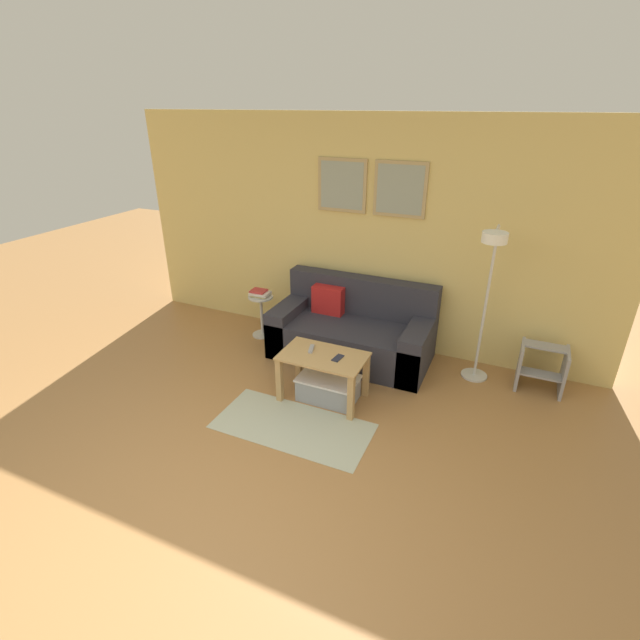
% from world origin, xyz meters
% --- Properties ---
extents(ground_plane, '(16.00, 16.00, 0.00)m').
position_xyz_m(ground_plane, '(0.00, 0.00, 0.00)').
color(ground_plane, '#A87542').
extents(wall_back, '(5.60, 0.09, 2.55)m').
position_xyz_m(wall_back, '(0.00, 3.26, 1.29)').
color(wall_back, '#DDC472').
rests_on(wall_back, ground_plane).
extents(area_rug, '(1.40, 0.67, 0.01)m').
position_xyz_m(area_rug, '(0.12, 1.38, 0.00)').
color(area_rug, '#B2B79E').
rests_on(area_rug, ground_plane).
extents(couch, '(1.74, 0.85, 0.85)m').
position_xyz_m(couch, '(0.14, 2.82, 0.29)').
color(couch, '#2D2D38').
rests_on(couch, ground_plane).
extents(coffee_table, '(0.81, 0.49, 0.48)m').
position_xyz_m(coffee_table, '(0.19, 1.90, 0.37)').
color(coffee_table, tan).
rests_on(coffee_table, ground_plane).
extents(storage_bin, '(0.57, 0.36, 0.24)m').
position_xyz_m(storage_bin, '(0.24, 1.91, 0.12)').
color(storage_bin, gray).
rests_on(storage_bin, ground_plane).
extents(floor_lamp, '(0.27, 0.57, 1.63)m').
position_xyz_m(floor_lamp, '(1.49, 2.72, 1.13)').
color(floor_lamp, silver).
rests_on(floor_lamp, ground_plane).
extents(side_table, '(0.30, 0.30, 0.52)m').
position_xyz_m(side_table, '(-1.04, 2.83, 0.31)').
color(side_table, silver).
rests_on(side_table, ground_plane).
extents(book_stack, '(0.24, 0.20, 0.07)m').
position_xyz_m(book_stack, '(-1.05, 2.83, 0.56)').
color(book_stack, '#D8C666').
rests_on(book_stack, side_table).
extents(remote_control, '(0.08, 0.16, 0.02)m').
position_xyz_m(remote_control, '(0.04, 1.95, 0.49)').
color(remote_control, '#99999E').
rests_on(remote_control, coffee_table).
extents(cell_phone, '(0.08, 0.15, 0.01)m').
position_xyz_m(cell_phone, '(0.34, 1.90, 0.48)').
color(cell_phone, '#1E2338').
rests_on(cell_phone, coffee_table).
extents(step_stool, '(0.44, 0.36, 0.45)m').
position_xyz_m(step_stool, '(2.10, 2.96, 0.24)').
color(step_stool, '#99999E').
rests_on(step_stool, ground_plane).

